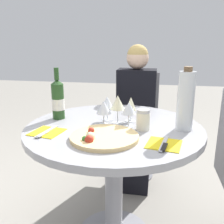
% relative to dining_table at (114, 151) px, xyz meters
% --- Properties ---
extents(dining_table, '(0.98, 0.98, 0.74)m').
position_rel_dining_table_xyz_m(dining_table, '(0.00, 0.00, 0.00)').
color(dining_table, gray).
rests_on(dining_table, ground_plane).
extents(chair_behind_diner, '(0.37, 0.37, 0.93)m').
position_rel_dining_table_xyz_m(chair_behind_diner, '(0.06, 0.86, -0.14)').
color(chair_behind_diner, slate).
rests_on(chair_behind_diner, ground_plane).
extents(seated_diner, '(0.32, 0.43, 1.18)m').
position_rel_dining_table_xyz_m(seated_diner, '(0.06, 0.72, -0.06)').
color(seated_diner, black).
rests_on(seated_diner, ground_plane).
extents(pizza_large, '(0.33, 0.33, 0.05)m').
position_rel_dining_table_xyz_m(pizza_large, '(-0.02, -0.20, 0.16)').
color(pizza_large, '#E5C17F').
rests_on(pizza_large, dining_table).
extents(wine_bottle, '(0.07, 0.07, 0.31)m').
position_rel_dining_table_xyz_m(wine_bottle, '(-0.36, 0.08, 0.27)').
color(wine_bottle, '#23471E').
rests_on(wine_bottle, dining_table).
extents(tall_carafe, '(0.09, 0.09, 0.33)m').
position_rel_dining_table_xyz_m(tall_carafe, '(0.38, 0.01, 0.31)').
color(tall_carafe, silver).
rests_on(tall_carafe, dining_table).
extents(sugar_shaker, '(0.07, 0.07, 0.11)m').
position_rel_dining_table_xyz_m(sugar_shaker, '(0.16, -0.04, 0.21)').
color(sugar_shaker, silver).
rests_on(sugar_shaker, dining_table).
extents(wine_glass_back_right, '(0.06, 0.06, 0.14)m').
position_rel_dining_table_xyz_m(wine_glass_back_right, '(0.08, 0.10, 0.25)').
color(wine_glass_back_right, silver).
rests_on(wine_glass_back_right, dining_table).
extents(wine_glass_back_left, '(0.07, 0.07, 0.14)m').
position_rel_dining_table_xyz_m(wine_glass_back_left, '(-0.06, 0.10, 0.26)').
color(wine_glass_back_left, silver).
rests_on(wine_glass_back_left, dining_table).
extents(wine_glass_front_right, '(0.08, 0.08, 0.14)m').
position_rel_dining_table_xyz_m(wine_glass_front_right, '(0.08, 0.00, 0.25)').
color(wine_glass_front_right, silver).
rests_on(wine_glass_front_right, dining_table).
extents(wine_glass_center, '(0.08, 0.08, 0.16)m').
position_rel_dining_table_xyz_m(wine_glass_center, '(0.01, 0.05, 0.27)').
color(wine_glass_center, silver).
rests_on(wine_glass_center, dining_table).
extents(wine_glass_front_left, '(0.08, 0.08, 0.14)m').
position_rel_dining_table_xyz_m(wine_glass_front_left, '(-0.06, 0.00, 0.25)').
color(wine_glass_front_left, silver).
rests_on(wine_glass_front_left, dining_table).
extents(place_setting_left, '(0.17, 0.19, 0.01)m').
position_rel_dining_table_xyz_m(place_setting_left, '(-0.32, -0.17, 0.16)').
color(place_setting_left, yellow).
rests_on(place_setting_left, dining_table).
extents(place_setting_right, '(0.17, 0.19, 0.01)m').
position_rel_dining_table_xyz_m(place_setting_right, '(0.27, -0.22, 0.16)').
color(place_setting_right, yellow).
rests_on(place_setting_right, dining_table).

